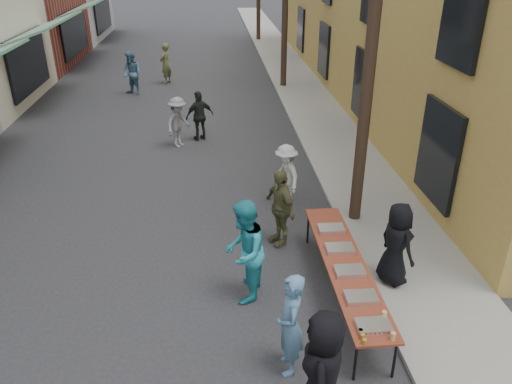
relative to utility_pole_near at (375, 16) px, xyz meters
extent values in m
plane|color=#28282B|center=(-4.30, -3.00, -4.50)|extent=(120.00, 120.00, 0.00)
cube|color=gray|center=(0.70, 12.00, -4.45)|extent=(2.20, 60.00, 0.10)
cylinder|color=#2D2116|center=(0.00, 0.00, 0.00)|extent=(0.26, 0.26, 9.00)
cube|color=#612917|center=(-0.95, -2.72, -3.77)|extent=(0.70, 4.00, 0.04)
cylinder|color=black|center=(-1.24, -4.60, -4.14)|extent=(0.04, 0.04, 0.71)
cylinder|color=black|center=(-0.66, -4.60, -4.14)|extent=(0.04, 0.04, 0.71)
cylinder|color=black|center=(-1.24, -0.84, -4.14)|extent=(0.04, 0.04, 0.71)
cylinder|color=black|center=(-0.66, -0.84, -4.14)|extent=(0.04, 0.04, 0.71)
cube|color=maroon|center=(-0.95, -4.37, -3.71)|extent=(0.50, 0.33, 0.08)
cube|color=#B2B2B7|center=(-0.95, -3.72, -3.71)|extent=(0.50, 0.33, 0.08)
cube|color=tan|center=(-0.95, -3.02, -3.71)|extent=(0.50, 0.33, 0.08)
cube|color=#B2B2B7|center=(-0.95, -2.32, -3.71)|extent=(0.50, 0.33, 0.08)
cube|color=tan|center=(-0.95, -1.62, -3.71)|extent=(0.50, 0.33, 0.08)
cylinder|color=#A57F26|center=(-1.17, -4.67, -3.71)|extent=(0.07, 0.07, 0.08)
cylinder|color=#A57F26|center=(-1.17, -4.57, -3.71)|extent=(0.07, 0.07, 0.08)
cylinder|color=#A57F26|center=(-1.17, -4.47, -3.71)|extent=(0.07, 0.07, 0.08)
cylinder|color=tan|center=(-0.75, -4.62, -3.69)|extent=(0.08, 0.08, 0.12)
imported|color=black|center=(-1.89, -5.27, -3.60)|extent=(0.81, 1.01, 1.80)
imported|color=#5480A3|center=(-2.16, -4.29, -3.67)|extent=(0.42, 0.62, 1.66)
imported|color=teal|center=(-2.70, -2.53, -3.54)|extent=(0.94, 1.08, 1.92)
imported|color=silver|center=(-1.46, 1.01, -3.74)|extent=(0.87, 1.12, 1.52)
imported|color=brown|center=(-1.84, -0.77, -3.66)|extent=(0.78, 1.07, 1.69)
imported|color=black|center=(0.05, -2.43, -3.60)|extent=(0.75, 0.91, 1.60)
imported|color=gray|center=(-4.24, 5.12, -3.71)|extent=(1.04, 1.17, 1.58)
imported|color=black|center=(-3.58, 5.67, -3.70)|extent=(1.02, 0.75, 1.60)
imported|color=#5A6138|center=(-5.20, 13.16, -3.60)|extent=(0.67, 0.78, 1.80)
imported|color=teal|center=(-6.46, 11.39, -3.61)|extent=(1.10, 1.06, 1.78)
camera|label=1|loc=(-3.13, -9.77, 1.23)|focal=35.00mm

